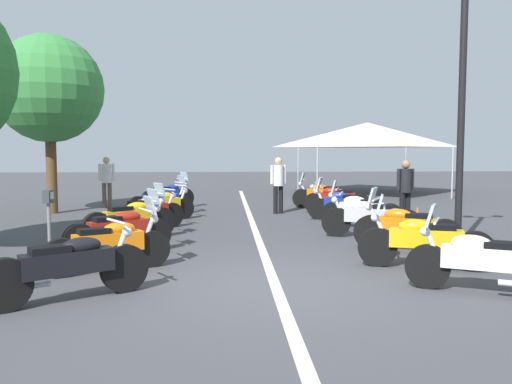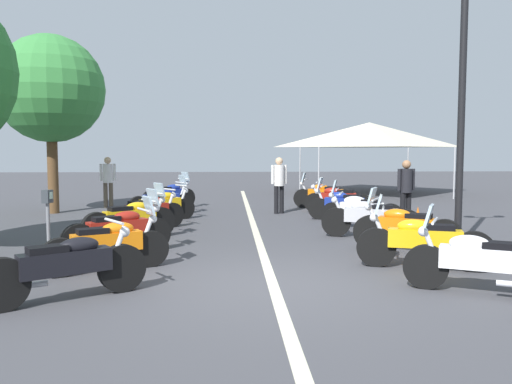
{
  "view_description": "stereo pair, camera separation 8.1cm",
  "coord_description": "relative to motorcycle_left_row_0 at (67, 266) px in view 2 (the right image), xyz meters",
  "views": [
    {
      "loc": [
        -7.44,
        0.71,
        1.96
      ],
      "look_at": [
        4.85,
        0.0,
        0.97
      ],
      "focal_mm": 36.74,
      "sensor_mm": 36.0,
      "label": 1
    },
    {
      "loc": [
        -7.44,
        0.63,
        1.96
      ],
      "look_at": [
        4.85,
        0.0,
        0.97
      ],
      "focal_mm": 36.74,
      "sensor_mm": 36.0,
      "label": 2
    }
  ],
  "objects": [
    {
      "name": "roadside_tree_1",
      "position": [
        9.72,
        3.36,
        3.35
      ],
      "size": [
        3.28,
        3.28,
        5.48
      ],
      "color": "brown",
      "rests_on": "ground_plane"
    },
    {
      "name": "motorcycle_right_row_3",
      "position": [
        4.65,
        -5.25,
        -0.0
      ],
      "size": [
        0.95,
        2.13,
        1.01
      ],
      "rotation": [
        0.0,
        0.0,
        1.25
      ],
      "color": "black",
      "rests_on": "ground_plane"
    },
    {
      "name": "ground_plane",
      "position": [
        0.64,
        -2.74,
        -0.47
      ],
      "size": [
        80.0,
        80.0,
        0.0
      ],
      "primitive_type": "plane",
      "color": "#424247"
    },
    {
      "name": "motorcycle_left_row_0",
      "position": [
        0.0,
        0.0,
        0.0
      ],
      "size": [
        1.33,
        1.9,
        1.01
      ],
      "rotation": [
        0.0,
        0.0,
        -0.98
      ],
      "color": "black",
      "rests_on": "ground_plane"
    },
    {
      "name": "motorcycle_left_row_6",
      "position": [
        9.04,
        -0.09,
        -0.01
      ],
      "size": [
        1.18,
        1.84,
        1.2
      ],
      "rotation": [
        0.0,
        0.0,
        -1.04
      ],
      "color": "black",
      "rests_on": "ground_plane"
    },
    {
      "name": "traffic_cone_0",
      "position": [
        5.47,
        -6.63,
        -0.17
      ],
      "size": [
        0.36,
        0.36,
        0.61
      ],
      "color": "orange",
      "rests_on": "ground_plane"
    },
    {
      "name": "motorcycle_right_row_5",
      "position": [
        7.59,
        -5.29,
        -0.01
      ],
      "size": [
        0.97,
        1.96,
        1.19
      ],
      "rotation": [
        0.0,
        0.0,
        1.21
      ],
      "color": "black",
      "rests_on": "ground_plane"
    },
    {
      "name": "bystander_0",
      "position": [
        6.76,
        -6.77,
        0.53
      ],
      "size": [
        0.32,
        0.51,
        1.7
      ],
      "rotation": [
        0.0,
        0.0,
        3.44
      ],
      "color": "black",
      "rests_on": "ground_plane"
    },
    {
      "name": "motorcycle_left_row_1",
      "position": [
        1.66,
        -0.16,
        -0.01
      ],
      "size": [
        1.11,
        1.89,
        1.2
      ],
      "rotation": [
        0.0,
        0.0,
        -1.09
      ],
      "color": "black",
      "rests_on": "ground_plane"
    },
    {
      "name": "parking_meter",
      "position": [
        2.15,
        0.96,
        0.43
      ],
      "size": [
        0.2,
        0.15,
        1.29
      ],
      "rotation": [
        0.0,
        0.0,
        -1.74
      ],
      "color": "slate",
      "rests_on": "ground_plane"
    },
    {
      "name": "motorcycle_left_row_7",
      "position": [
        10.72,
        -0.12,
        0.01
      ],
      "size": [
        1.4,
        1.67,
        1.22
      ],
      "rotation": [
        0.0,
        0.0,
        -0.89
      ],
      "color": "black",
      "rests_on": "ground_plane"
    },
    {
      "name": "motorcycle_left_row_3",
      "position": [
        4.61,
        0.03,
        0.01
      ],
      "size": [
        1.42,
        1.83,
        1.23
      ],
      "rotation": [
        0.0,
        0.0,
        -0.93
      ],
      "color": "black",
      "rests_on": "ground_plane"
    },
    {
      "name": "motorcycle_right_row_4",
      "position": [
        6.04,
        -5.38,
        0.0
      ],
      "size": [
        0.89,
        2.01,
        1.21
      ],
      "rotation": [
        0.0,
        0.0,
        1.27
      ],
      "color": "black",
      "rests_on": "ground_plane"
    },
    {
      "name": "motorcycle_left_row_2",
      "position": [
        3.0,
        -0.05,
        0.01
      ],
      "size": [
        1.32,
        1.84,
        1.22
      ],
      "rotation": [
        0.0,
        0.0,
        -0.97
      ],
      "color": "black",
      "rests_on": "ground_plane"
    },
    {
      "name": "motorcycle_left_row_4",
      "position": [
        6.08,
        -0.11,
        -0.01
      ],
      "size": [
        1.4,
        1.68,
        0.99
      ],
      "rotation": [
        0.0,
        0.0,
        -0.89
      ],
      "color": "black",
      "rests_on": "ground_plane"
    },
    {
      "name": "lane_centre_stripe",
      "position": [
        6.09,
        -2.74,
        -0.46
      ],
      "size": [
        24.35,
        0.16,
        0.01
      ],
      "primitive_type": "cube",
      "color": "beige",
      "rests_on": "ground_plane"
    },
    {
      "name": "motorcycle_right_row_7",
      "position": [
        10.64,
        -5.32,
        0.0
      ],
      "size": [
        0.93,
        2.12,
        1.21
      ],
      "rotation": [
        0.0,
        0.0,
        1.27
      ],
      "color": "black",
      "rests_on": "ground_plane"
    },
    {
      "name": "motorcycle_left_row_5",
      "position": [
        7.72,
        -0.22,
        -0.02
      ],
      "size": [
        1.35,
        1.82,
        0.98
      ],
      "rotation": [
        0.0,
        0.0,
        -0.95
      ],
      "color": "black",
      "rests_on": "ground_plane"
    },
    {
      "name": "motorcycle_right_row_1",
      "position": [
        1.57,
        -5.29,
        0.01
      ],
      "size": [
        0.94,
        2.14,
        1.22
      ],
      "rotation": [
        0.0,
        0.0,
        1.26
      ],
      "color": "black",
      "rests_on": "ground_plane"
    },
    {
      "name": "motorcycle_right_row_6",
      "position": [
        9.24,
        -5.46,
        -0.02
      ],
      "size": [
        0.93,
        2.02,
        0.99
      ],
      "rotation": [
        0.0,
        0.0,
        1.26
      ],
      "color": "black",
      "rests_on": "ground_plane"
    },
    {
      "name": "bystander_1",
      "position": [
        11.15,
        2.0,
        0.55
      ],
      "size": [
        0.32,
        0.52,
        1.73
      ],
      "rotation": [
        0.0,
        0.0,
        3.35
      ],
      "color": "brown",
      "rests_on": "ground_plane"
    },
    {
      "name": "event_tent",
      "position": [
        16.51,
        -8.4,
        2.18
      ],
      "size": [
        6.1,
        6.1,
        3.2
      ],
      "color": "beige",
      "rests_on": "ground_plane"
    },
    {
      "name": "street_lamp_twin_globe",
      "position": [
        3.41,
        -6.7,
        3.12
      ],
      "size": [
        0.32,
        1.22,
        5.31
      ],
      "color": "black",
      "rests_on": "ground_plane"
    },
    {
      "name": "bystander_2",
      "position": [
        9.26,
        -3.65,
        0.56
      ],
      "size": [
        0.32,
        0.5,
        1.74
      ],
      "rotation": [
        0.0,
        0.0,
        3.48
      ],
      "color": "black",
      "rests_on": "ground_plane"
    },
    {
      "name": "motorcycle_right_row_2",
      "position": [
        3.01,
        -5.48,
        0.01
      ],
      "size": [
        1.13,
        1.88,
        1.23
      ],
      "rotation": [
        0.0,
        0.0,
        1.07
      ],
      "color": "black",
      "rests_on": "ground_plane"
    },
    {
      "name": "motorcycle_right_row_0",
      "position": [
        0.04,
        -5.51,
        -0.0
      ],
      "size": [
        1.11,
        1.94,
        1.2
      ],
      "rotation": [
        0.0,
        0.0,
        1.1
      ],
      "color": "black",
      "rests_on": "ground_plane"
    }
  ]
}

